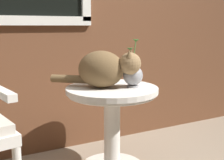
{
  "coord_description": "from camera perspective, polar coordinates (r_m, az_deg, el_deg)",
  "views": [
    {
      "loc": [
        -0.68,
        -1.5,
        1.02
      ],
      "look_at": [
        0.25,
        0.25,
        0.65
      ],
      "focal_mm": 47.86,
      "sensor_mm": 36.0,
      "label": 1
    }
  ],
  "objects": [
    {
      "name": "pewter_vase_with_ivy",
      "position": [
        2.03,
        4.02,
        1.25
      ],
      "size": [
        0.13,
        0.13,
        0.32
      ],
      "color": "#99999E",
      "rests_on": "wicker_side_table"
    },
    {
      "name": "cat",
      "position": [
        2.0,
        -1.54,
        2.18
      ],
      "size": [
        0.51,
        0.45,
        0.26
      ],
      "color": "brown",
      "rests_on": "wicker_side_table"
    },
    {
      "name": "wicker_side_table",
      "position": [
        2.07,
        0.0,
        -6.26
      ],
      "size": [
        0.63,
        0.63,
        0.6
      ],
      "color": "silver",
      "rests_on": "ground_plane"
    }
  ]
}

